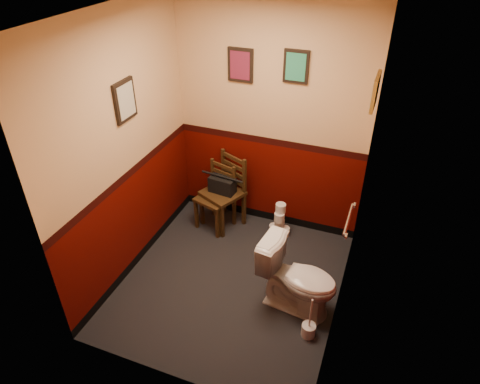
% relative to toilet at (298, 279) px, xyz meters
% --- Properties ---
extents(floor, '(2.20, 2.40, 0.00)m').
position_rel_toilet_xyz_m(floor, '(-0.72, 0.07, -0.38)').
color(floor, black).
rests_on(floor, ground).
extents(ceiling, '(2.20, 2.40, 0.00)m').
position_rel_toilet_xyz_m(ceiling, '(-0.72, 0.07, 2.32)').
color(ceiling, silver).
rests_on(ceiling, ground).
extents(wall_back, '(2.20, 0.00, 2.70)m').
position_rel_toilet_xyz_m(wall_back, '(-0.72, 1.27, 0.97)').
color(wall_back, '#450703').
rests_on(wall_back, ground).
extents(wall_front, '(2.20, 0.00, 2.70)m').
position_rel_toilet_xyz_m(wall_front, '(-0.72, -1.13, 0.97)').
color(wall_front, '#450703').
rests_on(wall_front, ground).
extents(wall_left, '(0.00, 2.40, 2.70)m').
position_rel_toilet_xyz_m(wall_left, '(-1.82, 0.07, 0.97)').
color(wall_left, '#450703').
rests_on(wall_left, ground).
extents(wall_right, '(0.00, 2.40, 2.70)m').
position_rel_toilet_xyz_m(wall_right, '(0.38, 0.07, 0.97)').
color(wall_right, '#450703').
rests_on(wall_right, ground).
extents(grab_bar, '(0.05, 0.56, 0.06)m').
position_rel_toilet_xyz_m(grab_bar, '(0.35, 0.32, 0.57)').
color(grab_bar, silver).
rests_on(grab_bar, wall_right).
extents(framed_print_back_a, '(0.28, 0.04, 0.36)m').
position_rel_toilet_xyz_m(framed_print_back_a, '(-1.07, 1.25, 1.57)').
color(framed_print_back_a, black).
rests_on(framed_print_back_a, wall_back).
extents(framed_print_back_b, '(0.26, 0.04, 0.34)m').
position_rel_toilet_xyz_m(framed_print_back_b, '(-0.47, 1.25, 1.62)').
color(framed_print_back_b, black).
rests_on(framed_print_back_b, wall_back).
extents(framed_print_left, '(0.04, 0.30, 0.38)m').
position_rel_toilet_xyz_m(framed_print_left, '(-1.80, 0.17, 1.47)').
color(framed_print_left, black).
rests_on(framed_print_left, wall_left).
extents(framed_print_right, '(0.04, 0.34, 0.28)m').
position_rel_toilet_xyz_m(framed_print_right, '(0.36, 0.67, 1.67)').
color(framed_print_right, olive).
rests_on(framed_print_right, wall_right).
extents(toilet, '(0.81, 0.52, 0.75)m').
position_rel_toilet_xyz_m(toilet, '(0.00, 0.00, 0.00)').
color(toilet, white).
rests_on(toilet, floor).
extents(toilet_brush, '(0.13, 0.13, 0.47)m').
position_rel_toilet_xyz_m(toilet_brush, '(0.20, -0.30, -0.30)').
color(toilet_brush, silver).
rests_on(toilet_brush, floor).
extents(chair_left, '(0.48, 0.48, 0.83)m').
position_rel_toilet_xyz_m(chair_left, '(-1.26, 0.95, 0.04)').
color(chair_left, '#412A13').
rests_on(chair_left, floor).
extents(chair_right, '(0.57, 0.57, 0.92)m').
position_rel_toilet_xyz_m(chair_right, '(-1.18, 1.02, 0.09)').
color(chair_right, '#412A13').
rests_on(chair_right, floor).
extents(handbag, '(0.33, 0.19, 0.23)m').
position_rel_toilet_xyz_m(handbag, '(-1.20, 0.98, 0.20)').
color(handbag, black).
rests_on(handbag, chair_right).
extents(tp_stack, '(0.25, 0.15, 0.44)m').
position_rel_toilet_xyz_m(tp_stack, '(-0.48, 1.03, -0.19)').
color(tp_stack, silver).
rests_on(tp_stack, floor).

